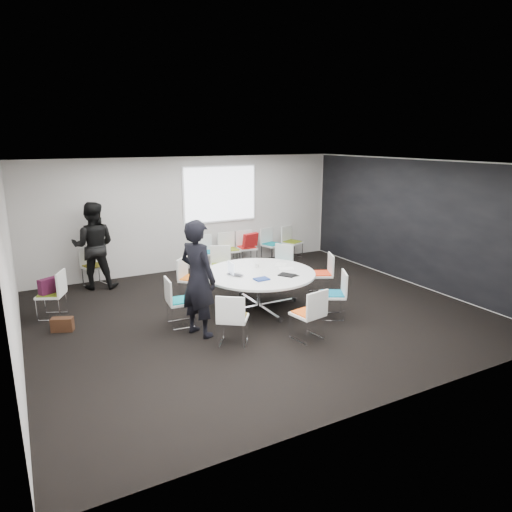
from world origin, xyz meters
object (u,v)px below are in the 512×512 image
chair_ring_b (280,272)px  chair_person_back (95,274)px  maroon_bag (50,285)px  brown_bag (62,324)px  chair_ring_a (321,282)px  cup (257,265)px  chair_back_a (204,260)px  chair_back_b (229,257)px  chair_spare_left (53,303)px  chair_ring_f (233,328)px  chair_back_d (271,251)px  person_back (94,246)px  chair_ring_c (221,274)px  person_main (198,279)px  chair_ring_e (180,311)px  chair_ring_d (192,287)px  chair_back_e (292,248)px  chair_ring_g (308,324)px  chair_back_c (247,254)px  laptop (237,274)px  conference_table (259,282)px  chair_ring_h (333,303)px

chair_ring_b → chair_person_back: bearing=33.5°
maroon_bag → brown_bag: maroon_bag is taller
chair_ring_b → chair_ring_a: bearing=169.3°
cup → brown_bag: cup is taller
chair_back_a → chair_back_b: 0.68m
chair_ring_b → chair_spare_left: bearing=56.7°
chair_ring_f → brown_bag: bearing=177.5°
chair_back_d → person_back: size_ratio=0.46×
chair_ring_c → chair_person_back: bearing=-3.2°
person_main → chair_back_b: bearing=-55.5°
chair_ring_c → chair_ring_f: same height
chair_person_back → brown_bag: chair_person_back is taller
chair_ring_e → chair_back_d: size_ratio=1.00×
chair_ring_d → person_main: size_ratio=0.45×
chair_ring_e → chair_back_e: same height
chair_ring_f → chair_spare_left: (-2.45, 2.61, 0.00)m
chair_ring_b → chair_ring_g: size_ratio=1.00×
person_back → chair_ring_b: bearing=175.0°
chair_back_a → chair_back_e: bearing=-167.7°
chair_spare_left → person_back: person_back is taller
chair_ring_a → chair_back_c: 2.89m
person_main → chair_ring_d: bearing=-39.9°
chair_back_a → laptop: (-0.50, -2.93, 0.47)m
chair_back_e → chair_person_back: 5.22m
conference_table → person_back: 3.84m
chair_ring_e → chair_ring_h: bearing=73.9°
chair_ring_e → cup: size_ratio=9.78×
chair_ring_b → chair_spare_left: same height
chair_ring_e → person_main: size_ratio=0.45×
chair_ring_h → chair_back_c: (0.26, 4.04, 0.00)m
chair_back_d → chair_spare_left: 5.80m
chair_back_e → chair_ring_a: bearing=47.1°
chair_ring_h → person_main: bearing=108.0°
chair_ring_a → chair_ring_c: size_ratio=1.00×
chair_ring_g → chair_back_c: bearing=65.6°
person_main → chair_ring_h: bearing=-124.4°
chair_ring_e → chair_back_d: 4.74m
chair_person_back → maroon_bag: size_ratio=2.20×
chair_back_b → chair_back_e: same height
chair_person_back → laptop: (2.13, -2.93, 0.47)m
chair_back_e → cup: bearing=24.4°
chair_person_back → person_back: bearing=71.8°
chair_ring_a → chair_back_b: size_ratio=1.00×
chair_back_c → cup: 2.93m
chair_back_a → chair_back_e: size_ratio=1.00×
chair_ring_h → laptop: 1.87m
chair_ring_c → chair_ring_h: 2.92m
chair_ring_b → chair_back_b: same height
chair_back_b → laptop: 3.17m
conference_table → laptop: (-0.46, 0.04, 0.21)m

